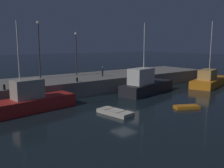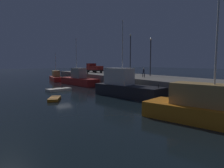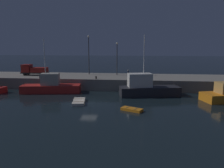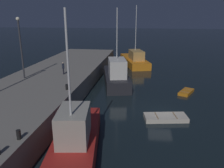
{
  "view_description": "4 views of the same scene",
  "coord_description": "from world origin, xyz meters",
  "views": [
    {
      "loc": [
        -17.59,
        -21.31,
        7.75
      ],
      "look_at": [
        3.91,
        7.48,
        1.83
      ],
      "focal_mm": 39.43,
      "sensor_mm": 36.0,
      "label": 1
    },
    {
      "loc": [
        32.45,
        -11.12,
        4.76
      ],
      "look_at": [
        3.85,
        7.19,
        1.24
      ],
      "focal_mm": 32.22,
      "sensor_mm": 36.0,
      "label": 2
    },
    {
      "loc": [
        7.39,
        -33.11,
        9.0
      ],
      "look_at": [
        2.92,
        7.42,
        1.76
      ],
      "focal_mm": 35.15,
      "sensor_mm": 36.0,
      "label": 3
    },
    {
      "loc": [
        -22.43,
        1.86,
        9.83
      ],
      "look_at": [
        2.94,
        5.65,
        2.05
      ],
      "focal_mm": 36.52,
      "sensor_mm": 36.0,
      "label": 4
    }
  ],
  "objects": [
    {
      "name": "fishing_boat_white",
      "position": [
        23.89,
        4.05,
        1.05
      ],
      "size": [
        12.64,
        6.93,
        11.68
      ],
      "color": "orange",
      "rests_on": "ground"
    },
    {
      "name": "pier_quay",
      "position": [
        0.0,
        14.29,
        1.14
      ],
      "size": [
        57.31,
        10.34,
        2.29
      ],
      "color": "gray",
      "rests_on": "ground"
    },
    {
      "name": "fishing_boat_blue",
      "position": [
        9.38,
        5.97,
        1.41
      ],
      "size": [
        11.1,
        5.45,
        10.78
      ],
      "color": "#232328",
      "rests_on": "ground"
    },
    {
      "name": "bollard_east",
      "position": [
        -10.63,
        9.58,
        2.61
      ],
      "size": [
        0.28,
        0.28,
        0.63
      ],
      "primitive_type": "cylinder",
      "color": "black",
      "rests_on": "pier_quay"
    },
    {
      "name": "bollard_west",
      "position": [
        -0.58,
        9.93,
        2.59
      ],
      "size": [
        0.28,
        0.28,
        0.6
      ],
      "primitive_type": "cylinder",
      "color": "black",
      "rests_on": "pier_quay"
    },
    {
      "name": "rowboat_white_mid",
      "position": [
        6.91,
        -3.59,
        0.19
      ],
      "size": [
        3.21,
        2.43,
        0.41
      ],
      "color": "orange",
      "rests_on": "ground"
    },
    {
      "name": "dinghy_orange_near",
      "position": [
        -1.5,
        -0.32,
        0.22
      ],
      "size": [
        2.5,
        4.37,
        0.47
      ],
      "color": "beige",
      "rests_on": "ground"
    },
    {
      "name": "ground_plane",
      "position": [
        0.0,
        0.0,
        0.0
      ],
      "size": [
        320.0,
        320.0,
        0.0
      ],
      "primitive_type": "plane",
      "color": "black"
    },
    {
      "name": "lamp_post_east",
      "position": [
        3.04,
        16.71,
        6.62
      ],
      "size": [
        0.44,
        0.44,
        7.34
      ],
      "color": "#38383D",
      "rests_on": "pier_quay"
    },
    {
      "name": "fishing_trawler_red",
      "position": [
        -8.76,
        6.55,
        1.2
      ],
      "size": [
        11.37,
        4.58,
        10.24
      ],
      "color": "red",
      "rests_on": "ground"
    },
    {
      "name": "dockworker",
      "position": [
        5.73,
        12.6,
        3.21
      ],
      "size": [
        0.4,
        0.4,
        1.62
      ],
      "color": "black",
      "rests_on": "pier_quay"
    }
  ]
}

